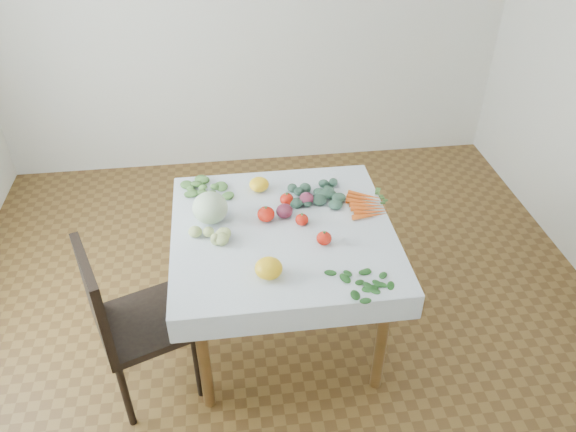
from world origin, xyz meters
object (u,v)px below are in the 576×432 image
at_px(chair, 124,317).
at_px(cabbage, 210,208).
at_px(carrot_bunch, 367,205).
at_px(table, 283,245).
at_px(heirloom_back, 259,184).

relative_size(chair, cabbage, 5.18).
bearing_deg(carrot_bunch, table, -164.75).
xyz_separation_m(chair, cabbage, (0.44, 0.42, 0.30)).
xyz_separation_m(cabbage, carrot_bunch, (0.83, 0.01, -0.07)).
bearing_deg(cabbage, table, -18.46).
height_order(chair, heirloom_back, chair).
bearing_deg(heirloom_back, cabbage, -137.35).
bearing_deg(carrot_bunch, heirloom_back, 156.59).
distance_m(chair, cabbage, 0.68).
relative_size(table, carrot_bunch, 3.80).
height_order(cabbage, heirloom_back, cabbage).
bearing_deg(cabbage, carrot_bunch, 0.64).
bearing_deg(chair, carrot_bunch, 18.77).
height_order(heirloom_back, carrot_bunch, heirloom_back).
distance_m(chair, carrot_bunch, 1.36).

